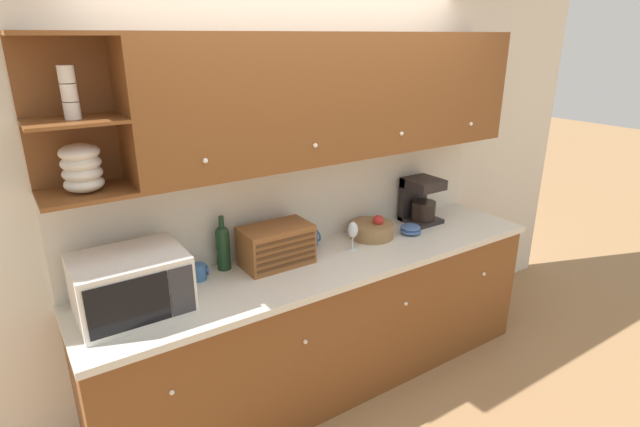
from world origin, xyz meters
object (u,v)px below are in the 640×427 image
at_px(fruit_basket, 372,230).
at_px(mug_blue_second, 199,272).
at_px(coffee_maker, 420,200).
at_px(bread_box, 276,245).
at_px(wine_bottle, 223,245).
at_px(wine_glass, 353,231).
at_px(mug, 313,238).
at_px(microwave, 131,285).
at_px(bowl_stack_on_counter, 411,229).

bearing_deg(fruit_basket, mug_blue_second, 177.69).
bearing_deg(coffee_maker, bread_box, -176.89).
height_order(wine_bottle, wine_glass, wine_bottle).
xyz_separation_m(mug, wine_glass, (0.18, -0.20, 0.08)).
relative_size(wine_bottle, bread_box, 0.79).
xyz_separation_m(mug, fruit_basket, (0.42, -0.11, 0.00)).
bearing_deg(wine_glass, mug_blue_second, 171.62).
relative_size(mug_blue_second, bread_box, 0.24).
distance_m(mug_blue_second, mug, 0.81).
height_order(microwave, wine_glass, microwave).
bearing_deg(bowl_stack_on_counter, bread_box, 174.95).
relative_size(mug_blue_second, wine_glass, 0.53).
bearing_deg(fruit_basket, wine_glass, -158.20).
xyz_separation_m(bread_box, wine_glass, (0.52, -0.08, 0.01)).
distance_m(bread_box, coffee_maker, 1.26).
xyz_separation_m(microwave, coffee_maker, (2.13, 0.17, 0.01)).
relative_size(microwave, wine_glass, 2.78).
height_order(mug_blue_second, bread_box, bread_box).
bearing_deg(wine_glass, wine_bottle, 166.36).
bearing_deg(mug, wine_glass, -48.10).
bearing_deg(fruit_basket, bowl_stack_on_counter, -22.12).
relative_size(wine_bottle, fruit_basket, 1.11).
bearing_deg(bread_box, microwave, -173.57).
distance_m(mug, fruit_basket, 0.43).
bearing_deg(mug, coffee_maker, -3.33).
bearing_deg(mug_blue_second, bowl_stack_on_counter, -5.99).
bearing_deg(bread_box, bowl_stack_on_counter, -5.05).
distance_m(mug_blue_second, coffee_maker, 1.73).
relative_size(mug_blue_second, fruit_basket, 0.33).
height_order(wine_glass, fruit_basket, wine_glass).
xyz_separation_m(microwave, bowl_stack_on_counter, (1.90, 0.01, -0.12)).
relative_size(bread_box, mug, 4.12).
distance_m(microwave, wine_bottle, 0.62).
distance_m(wine_bottle, wine_glass, 0.84).
distance_m(wine_bottle, bowl_stack_on_counter, 1.34).
relative_size(fruit_basket, coffee_maker, 0.91).
height_order(microwave, coffee_maker, coffee_maker).
height_order(bread_box, wine_glass, bread_box).
bearing_deg(microwave, wine_glass, 0.78).
bearing_deg(bread_box, mug_blue_second, 171.98).
distance_m(microwave, wine_glass, 1.39).
relative_size(microwave, mug_blue_second, 5.28).
bearing_deg(mug_blue_second, fruit_basket, -2.31).
bearing_deg(microwave, wine_bottle, 20.48).
bearing_deg(wine_glass, bread_box, 171.30).
bearing_deg(coffee_maker, fruit_basket, -174.05).
bearing_deg(mug_blue_second, bread_box, -8.02).
xyz_separation_m(wine_bottle, mug, (0.63, 0.00, -0.10)).
bearing_deg(wine_bottle, mug, 0.33).
distance_m(fruit_basket, bowl_stack_on_counter, 0.28).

